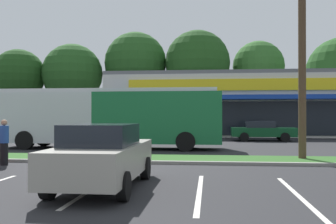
# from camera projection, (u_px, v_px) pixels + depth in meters

# --- Properties ---
(grass_median) EXTENTS (56.00, 2.20, 0.12)m
(grass_median) POSITION_uv_depth(u_px,v_px,m) (199.00, 159.00, 15.52)
(grass_median) COLOR #2D5B23
(grass_median) RESTS_ON ground_plane
(curb_lip) EXTENTS (56.00, 0.24, 0.12)m
(curb_lip) POSITION_uv_depth(u_px,v_px,m) (198.00, 163.00, 14.31)
(curb_lip) COLOR gray
(curb_lip) RESTS_ON ground_plane
(parking_stripe_1) EXTENTS (0.12, 4.80, 0.01)m
(parking_stripe_1) POSITION_uv_depth(u_px,v_px,m) (95.00, 187.00, 9.78)
(parking_stripe_1) COLOR silver
(parking_stripe_1) RESTS_ON ground_plane
(parking_stripe_2) EXTENTS (0.12, 4.80, 0.01)m
(parking_stripe_2) POSITION_uv_depth(u_px,v_px,m) (199.00, 191.00, 9.25)
(parking_stripe_2) COLOR silver
(parking_stripe_2) RESTS_ON ground_plane
(parking_stripe_3) EXTENTS (0.12, 4.80, 0.01)m
(parking_stripe_3) POSITION_uv_depth(u_px,v_px,m) (298.00, 195.00, 8.80)
(parking_stripe_3) COLOR silver
(parking_stripe_3) RESTS_ON ground_plane
(storefront_building) EXTENTS (22.66, 14.58, 5.55)m
(storefront_building) POSITION_uv_depth(u_px,v_px,m) (234.00, 105.00, 37.73)
(storefront_building) COLOR beige
(storefront_building) RESTS_ON ground_plane
(tree_far_left) EXTENTS (6.35, 6.35, 9.90)m
(tree_far_left) POSITION_uv_depth(u_px,v_px,m) (19.00, 75.00, 47.26)
(tree_far_left) COLOR #473323
(tree_far_left) RESTS_ON ground_plane
(tree_left) EXTENTS (7.42, 7.42, 10.64)m
(tree_left) POSITION_uv_depth(u_px,v_px,m) (72.00, 74.00, 47.82)
(tree_left) COLOR #473323
(tree_left) RESTS_ON ground_plane
(tree_mid_left) EXTENTS (7.73, 7.73, 12.21)m
(tree_mid_left) POSITION_uv_depth(u_px,v_px,m) (136.00, 63.00, 48.30)
(tree_mid_left) COLOR #473323
(tree_mid_left) RESTS_ON ground_plane
(tree_mid) EXTENTS (7.87, 7.87, 12.13)m
(tree_mid) POSITION_uv_depth(u_px,v_px,m) (197.00, 63.00, 46.83)
(tree_mid) COLOR #473323
(tree_mid) RESTS_ON ground_plane
(tree_mid_right) EXTENTS (6.29, 6.29, 10.96)m
(tree_mid_right) POSITION_uv_depth(u_px,v_px,m) (258.00, 67.00, 47.51)
(tree_mid_right) COLOR #473323
(tree_mid_right) RESTS_ON ground_plane
(utility_pole) EXTENTS (3.03, 2.40, 11.23)m
(utility_pole) POSITION_uv_depth(u_px,v_px,m) (299.00, 12.00, 15.42)
(utility_pole) COLOR #4C3826
(utility_pole) RESTS_ON ground_plane
(city_bus) EXTENTS (12.27, 2.76, 3.25)m
(city_bus) POSITION_uv_depth(u_px,v_px,m) (109.00, 116.00, 21.15)
(city_bus) COLOR #196638
(city_bus) RESTS_ON ground_plane
(car_0) EXTENTS (4.68, 1.91, 1.41)m
(car_0) POSITION_uv_depth(u_px,v_px,m) (151.00, 130.00, 27.73)
(car_0) COLOR slate
(car_0) RESTS_ON ground_plane
(car_2) EXTENTS (1.89, 4.58, 1.61)m
(car_2) POSITION_uv_depth(u_px,v_px,m) (103.00, 156.00, 9.67)
(car_2) COLOR #9E998C
(car_2) RESTS_ON ground_plane
(car_4) EXTENTS (4.53, 1.98, 1.57)m
(car_4) POSITION_uv_depth(u_px,v_px,m) (28.00, 129.00, 28.48)
(car_4) COLOR #515459
(car_4) RESTS_ON ground_plane
(car_5) EXTENTS (4.44, 1.93, 1.39)m
(car_5) POSITION_uv_depth(u_px,v_px,m) (262.00, 131.00, 27.40)
(car_5) COLOR #0C3F1E
(car_5) RESTS_ON ground_plane
(pedestrian_by_pole) EXTENTS (0.34, 0.34, 1.67)m
(pedestrian_by_pole) POSITION_uv_depth(u_px,v_px,m) (4.00, 142.00, 14.17)
(pedestrian_by_pole) COLOR black
(pedestrian_by_pole) RESTS_ON ground_plane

